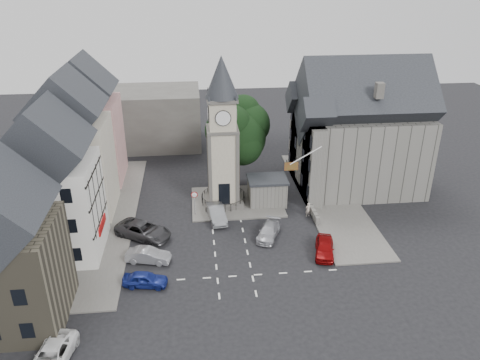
{
  "coord_description": "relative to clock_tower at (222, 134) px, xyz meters",
  "views": [
    {
      "loc": [
        -2.95,
        -38.19,
        24.4
      ],
      "look_at": [
        1.54,
        5.0,
        4.17
      ],
      "focal_mm": 35.0,
      "sensor_mm": 36.0,
      "label": 1
    }
  ],
  "objects": [
    {
      "name": "car_west_grey",
      "position": [
        -8.28,
        -6.34,
        -7.34
      ],
      "size": [
        6.16,
        5.21,
        1.57
      ],
      "primitive_type": "imported",
      "rotation": [
        0.0,
        0.0,
        1.01
      ],
      "color": "#333335",
      "rests_on": "ground"
    },
    {
      "name": "pavement_west",
      "position": [
        -12.5,
        -1.99,
        -8.05
      ],
      "size": [
        6.0,
        30.0,
        0.14
      ],
      "primitive_type": "cube",
      "color": "#595651",
      "rests_on": "ground"
    },
    {
      "name": "car_east_red",
      "position": [
        8.5,
        -10.99,
        -7.41
      ],
      "size": [
        2.66,
        4.43,
        1.41
      ],
      "primitive_type": "imported",
      "rotation": [
        0.0,
        0.0,
        -0.26
      ],
      "color": "maroon",
      "rests_on": "ground"
    },
    {
      "name": "warning_sign_post",
      "position": [
        -3.2,
        -2.56,
        -6.09
      ],
      "size": [
        0.7,
        0.19,
        2.85
      ],
      "color": "black",
      "rests_on": "ground"
    },
    {
      "name": "terrace_tudor",
      "position": [
        -15.5,
        -7.99,
        -1.93
      ],
      "size": [
        8.1,
        7.6,
        12.0
      ],
      "color": "silver",
      "rests_on": "ground"
    },
    {
      "name": "pavement_east",
      "position": [
        12.0,
        0.01,
        -8.05
      ],
      "size": [
        6.0,
        26.0,
        0.14
      ],
      "primitive_type": "cube",
      "color": "#595651",
      "rests_on": "ground"
    },
    {
      "name": "terrace_cream",
      "position": [
        -15.5,
        0.01,
        -1.54
      ],
      "size": [
        8.1,
        7.6,
        12.8
      ],
      "color": "beige",
      "rests_on": "ground"
    },
    {
      "name": "pedestrian",
      "position": [
        8.65,
        -3.86,
        -7.33
      ],
      "size": [
        0.66,
        0.53,
        1.58
      ],
      "primitive_type": "imported",
      "rotation": [
        0.0,
        0.0,
        3.43
      ],
      "color": "beige",
      "rests_on": "ground"
    },
    {
      "name": "central_island",
      "position": [
        1.5,
        0.01,
        -8.04
      ],
      "size": [
        10.0,
        8.0,
        0.16
      ],
      "primitive_type": "cube",
      "color": "#595651",
      "rests_on": "ground"
    },
    {
      "name": "east_building",
      "position": [
        15.59,
        3.01,
        -1.86
      ],
      "size": [
        14.4,
        11.4,
        12.6
      ],
      "color": "slate",
      "rests_on": "ground"
    },
    {
      "name": "car_west_blue",
      "position": [
        -7.5,
        -13.99,
        -7.49
      ],
      "size": [
        3.88,
        2.04,
        1.26
      ],
      "primitive_type": "imported",
      "rotation": [
        0.0,
        0.0,
        1.41
      ],
      "color": "navy",
      "rests_on": "ground"
    },
    {
      "name": "flagpole",
      "position": [
        8.0,
        -3.99,
        -1.12
      ],
      "size": [
        3.68,
        0.1,
        2.74
      ],
      "color": "white",
      "rests_on": "ground"
    },
    {
      "name": "backdrop_west",
      "position": [
        -12.0,
        20.01,
        -4.12
      ],
      "size": [
        20.0,
        10.0,
        8.0
      ],
      "primitive_type": "cube",
      "color": "#4C4944",
      "rests_on": "ground"
    },
    {
      "name": "road_markings",
      "position": [
        0.0,
        -13.49,
        -8.12
      ],
      "size": [
        20.0,
        8.0,
        0.01
      ],
      "primitive_type": "cube",
      "color": "silver",
      "rests_on": "ground"
    },
    {
      "name": "stone_shelter",
      "position": [
        4.8,
        -0.49,
        -6.57
      ],
      "size": [
        4.3,
        3.3,
        3.08
      ],
      "color": "slate",
      "rests_on": "ground"
    },
    {
      "name": "terrace_pink",
      "position": [
        -15.5,
        8.01,
        -1.54
      ],
      "size": [
        8.1,
        7.6,
        12.8
      ],
      "color": "tan",
      "rests_on": "ground"
    },
    {
      "name": "town_tree",
      "position": [
        2.0,
        5.01,
        -1.15
      ],
      "size": [
        7.2,
        7.2,
        10.8
      ],
      "color": "black",
      "rests_on": "ground"
    },
    {
      "name": "ground",
      "position": [
        0.0,
        -7.99,
        -8.12
      ],
      "size": [
        120.0,
        120.0,
        0.0
      ],
      "primitive_type": "plane",
      "color": "black",
      "rests_on": "ground"
    },
    {
      "name": "van_sw_white",
      "position": [
        -13.0,
        -21.85,
        -7.45
      ],
      "size": [
        2.93,
        5.08,
        1.33
      ],
      "primitive_type": "imported",
      "rotation": [
        0.0,
        0.0,
        -0.16
      ],
      "color": "white",
      "rests_on": "ground"
    },
    {
      "name": "car_island_silver",
      "position": [
        -1.0,
        -3.58,
        -7.38
      ],
      "size": [
        2.17,
        4.68,
        1.49
      ],
      "primitive_type": "imported",
      "rotation": [
        0.0,
        0.0,
        0.14
      ],
      "color": "gray",
      "rests_on": "ground"
    },
    {
      "name": "car_island_east",
      "position": [
        3.88,
        -7.49,
        -7.51
      ],
      "size": [
        3.24,
        4.53,
        1.22
      ],
      "primitive_type": "imported",
      "rotation": [
        0.0,
        0.0,
        -0.41
      ],
      "color": "#AEAFB6",
      "rests_on": "ground"
    },
    {
      "name": "clock_tower",
      "position": [
        0.0,
        0.0,
        0.0
      ],
      "size": [
        4.86,
        4.86,
        16.25
      ],
      "color": "#4C4944",
      "rests_on": "ground"
    },
    {
      "name": "building_sw_stone",
      "position": [
        -17.0,
        -16.99,
        -2.77
      ],
      "size": [
        8.6,
        7.6,
        10.4
      ],
      "color": "#4F493B",
      "rests_on": "ground"
    },
    {
      "name": "east_boundary_wall",
      "position": [
        9.2,
        2.01,
        -7.67
      ],
      "size": [
        0.4,
        16.0,
        0.9
      ],
      "primitive_type": "cube",
      "color": "slate",
      "rests_on": "ground"
    },
    {
      "name": "car_west_silver",
      "position": [
        -7.5,
        -10.55,
        -7.47
      ],
      "size": [
        4.18,
        2.21,
        1.31
      ],
      "primitive_type": "imported",
      "rotation": [
        0.0,
        0.0,
        1.35
      ],
      "color": "#9D9EA5",
      "rests_on": "ground"
    }
  ]
}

